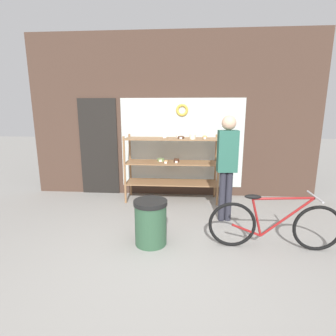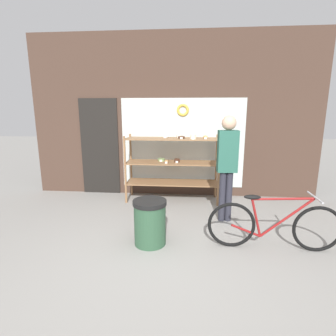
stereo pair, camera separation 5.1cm
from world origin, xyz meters
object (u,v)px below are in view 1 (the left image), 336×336
Objects in this scene: bicycle at (274,225)px; pedestrian at (227,160)px; trash_bin at (151,220)px; display_case at (172,161)px.

pedestrian reaches higher than bicycle.
trash_bin is (-1.67, 0.00, 0.00)m from bicycle.
display_case is at bearing 84.34° from trash_bin.
trash_bin is (-0.19, -1.88, -0.48)m from display_case.
trash_bin is at bearing -178.41° from bicycle.
bicycle is 2.73× the size of trash_bin.
bicycle is (1.48, -1.88, -0.48)m from display_case.
bicycle is 1.67m from trash_bin.
display_case is at bearing 129.97° from bicycle.
bicycle is at bearing -0.08° from trash_bin.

